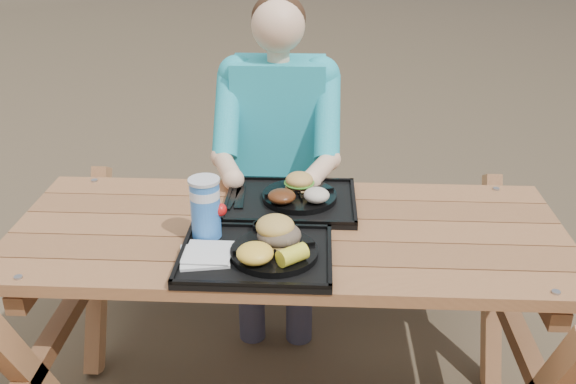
{
  "coord_description": "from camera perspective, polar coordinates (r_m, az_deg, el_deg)",
  "views": [
    {
      "loc": [
        0.09,
        -1.83,
        1.75
      ],
      "look_at": [
        0.0,
        0.0,
        0.88
      ],
      "focal_mm": 40.0,
      "sensor_mm": 36.0,
      "label": 1
    }
  ],
  "objects": [
    {
      "name": "condiment_bbq",
      "position": [
        2.01,
        -2.41,
        -3.22
      ],
      "size": [
        0.05,
        0.05,
        0.03
      ],
      "primitive_type": "cylinder",
      "color": "#341105",
      "rests_on": "tray_near"
    },
    {
      "name": "plate_near",
      "position": [
        1.9,
        -1.23,
        -5.37
      ],
      "size": [
        0.26,
        0.26,
        0.02
      ],
      "primitive_type": "cylinder",
      "color": "black",
      "rests_on": "tray_near"
    },
    {
      "name": "baked_beans",
      "position": [
        2.16,
        -0.56,
        -0.39
      ],
      "size": [
        0.1,
        0.1,
        0.04
      ],
      "primitive_type": "ellipsoid",
      "color": "#522610",
      "rests_on": "plate_far"
    },
    {
      "name": "condiment_mustard",
      "position": [
        2.0,
        -0.72,
        -3.48
      ],
      "size": [
        0.06,
        0.06,
        0.03
      ],
      "primitive_type": "cylinder",
      "color": "gold",
      "rests_on": "tray_near"
    },
    {
      "name": "sandwich",
      "position": [
        1.9,
        -0.8,
        -2.83
      ],
      "size": [
        0.12,
        0.12,
        0.13
      ],
      "primitive_type": null,
      "color": "gold",
      "rests_on": "plate_near"
    },
    {
      "name": "cutlery_far",
      "position": [
        2.25,
        -4.3,
        -0.48
      ],
      "size": [
        0.04,
        0.18,
        0.01
      ],
      "primitive_type": "cube",
      "rotation": [
        0.0,
        0.0,
        0.06
      ],
      "color": "black",
      "rests_on": "tray_far"
    },
    {
      "name": "soda_cup",
      "position": [
        1.98,
        -7.34,
        -1.54
      ],
      "size": [
        0.09,
        0.09,
        0.18
      ],
      "primitive_type": "cylinder",
      "color": "blue",
      "rests_on": "tray_near"
    },
    {
      "name": "tray_far",
      "position": [
        2.23,
        0.24,
        -0.94
      ],
      "size": [
        0.45,
        0.35,
        0.02
      ],
      "primitive_type": "cube",
      "color": "black",
      "rests_on": "picnic_table"
    },
    {
      "name": "burger",
      "position": [
        2.25,
        1.02,
        1.37
      ],
      "size": [
        0.1,
        0.1,
        0.09
      ],
      "primitive_type": null,
      "color": "gold",
      "rests_on": "plate_far"
    },
    {
      "name": "plate_far",
      "position": [
        2.23,
        1.03,
        -0.38
      ],
      "size": [
        0.26,
        0.26,
        0.02
      ],
      "primitive_type": "cylinder",
      "color": "black",
      "rests_on": "tray_far"
    },
    {
      "name": "corn_cob",
      "position": [
        1.82,
        0.4,
        -5.61
      ],
      "size": [
        0.12,
        0.12,
        0.05
      ],
      "primitive_type": null,
      "rotation": [
        0.0,
        0.0,
        0.69
      ],
      "color": "yellow",
      "rests_on": "plate_near"
    },
    {
      "name": "potato_salad",
      "position": [
        2.16,
        2.55,
        -0.28
      ],
      "size": [
        0.09,
        0.09,
        0.05
      ],
      "primitive_type": "ellipsoid",
      "color": "beige",
      "rests_on": "plate_far"
    },
    {
      "name": "mac_cheese",
      "position": [
        1.82,
        -2.95,
        -5.47
      ],
      "size": [
        0.11,
        0.11,
        0.05
      ],
      "primitive_type": "ellipsoid",
      "color": "yellow",
      "rests_on": "plate_near"
    },
    {
      "name": "napkin_stack",
      "position": [
        1.9,
        -7.42,
        -5.6
      ],
      "size": [
        0.17,
        0.17,
        0.02
      ],
      "primitive_type": "cube",
      "rotation": [
        0.0,
        0.0,
        0.19
      ],
      "color": "silver",
      "rests_on": "tray_near"
    },
    {
      "name": "picnic_table",
      "position": [
        2.29,
        0.0,
        -11.5
      ],
      "size": [
        1.8,
        1.49,
        0.75
      ],
      "primitive_type": null,
      "color": "#999999",
      "rests_on": "ground"
    },
    {
      "name": "diner",
      "position": [
        2.77,
        -0.79,
        1.69
      ],
      "size": [
        0.48,
        0.84,
        1.28
      ],
      "primitive_type": null,
      "color": "#1A92BB",
      "rests_on": "ground"
    },
    {
      "name": "tray_near",
      "position": [
        1.92,
        -2.86,
        -5.76
      ],
      "size": [
        0.45,
        0.35,
        0.02
      ],
      "primitive_type": "cube",
      "color": "black",
      "rests_on": "picnic_table"
    }
  ]
}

